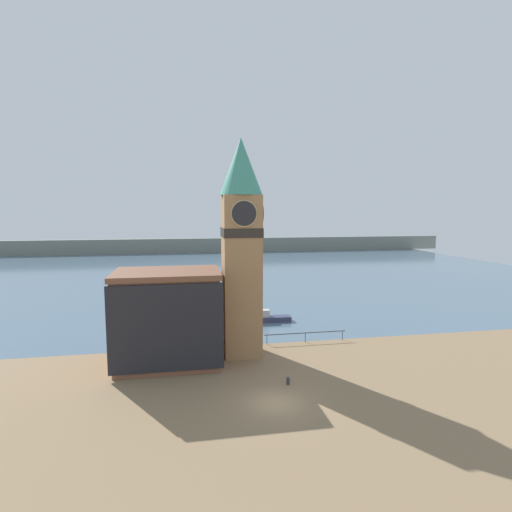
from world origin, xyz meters
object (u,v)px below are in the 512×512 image
at_px(clock_tower, 241,242).
at_px(boat_near, 265,317).
at_px(mooring_bollard_near, 288,380).
at_px(pier_building, 168,317).

xyz_separation_m(clock_tower, boat_near, (4.72, 11.34, -10.95)).
xyz_separation_m(boat_near, mooring_bollard_near, (-1.90, -19.23, -0.22)).
xyz_separation_m(clock_tower, pier_building, (-7.28, -1.13, -7.02)).
distance_m(pier_building, boat_near, 17.74).
bearing_deg(pier_building, mooring_bollard_near, -33.82).
height_order(clock_tower, pier_building, clock_tower).
height_order(clock_tower, boat_near, clock_tower).
distance_m(pier_building, mooring_bollard_near, 12.84).
height_order(clock_tower, mooring_bollard_near, clock_tower).
distance_m(clock_tower, mooring_bollard_near, 13.96).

